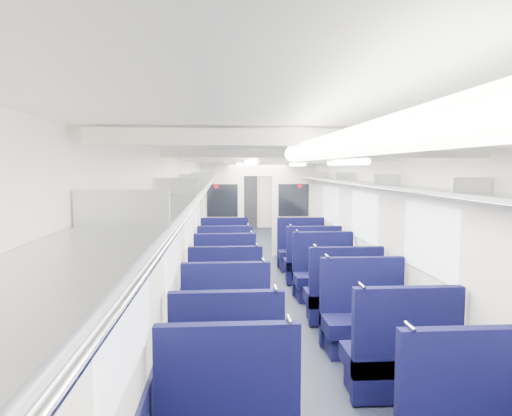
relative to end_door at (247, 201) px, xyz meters
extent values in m
cube|color=black|center=(0.00, -8.94, -1.00)|extent=(2.80, 18.00, 0.01)
cube|color=white|center=(0.00, -8.94, 1.35)|extent=(2.80, 18.00, 0.01)
cube|color=beige|center=(-1.40, -8.94, 0.18)|extent=(0.02, 18.00, 2.35)
cube|color=black|center=(-1.39, -8.94, -0.65)|extent=(0.03, 17.90, 0.70)
cube|color=beige|center=(1.40, -8.94, 0.18)|extent=(0.02, 18.00, 2.35)
cube|color=black|center=(1.39, -8.94, -0.65)|extent=(0.03, 17.90, 0.70)
cube|color=beige|center=(0.00, 0.06, 0.18)|extent=(2.80, 0.02, 2.35)
cube|color=#B2B5BA|center=(-1.22, -8.94, 0.97)|extent=(0.34, 17.40, 0.04)
cylinder|color=silver|center=(-1.04, -8.94, 0.95)|extent=(0.02, 17.40, 0.02)
cube|color=#B2B5BA|center=(-1.22, -14.94, 1.05)|extent=(0.34, 0.03, 0.14)
cube|color=#B2B5BA|center=(-1.22, -12.94, 1.05)|extent=(0.34, 0.03, 0.14)
cube|color=#B2B5BA|center=(-1.22, -10.94, 1.05)|extent=(0.34, 0.03, 0.14)
cube|color=#B2B5BA|center=(-1.22, -8.94, 1.05)|extent=(0.34, 0.03, 0.14)
cube|color=#B2B5BA|center=(-1.22, -6.94, 1.05)|extent=(0.34, 0.03, 0.14)
cube|color=#B2B5BA|center=(-1.22, -4.94, 1.05)|extent=(0.34, 0.03, 0.14)
cube|color=#B2B5BA|center=(-1.22, -2.94, 1.05)|extent=(0.34, 0.03, 0.14)
cube|color=#B2B5BA|center=(-1.22, -0.94, 1.05)|extent=(0.34, 0.03, 0.14)
cube|color=#B2B5BA|center=(1.22, -8.94, 0.97)|extent=(0.34, 17.40, 0.04)
cylinder|color=silver|center=(1.04, -8.94, 0.95)|extent=(0.02, 17.40, 0.02)
cube|color=#B2B5BA|center=(1.22, -12.94, 1.05)|extent=(0.34, 0.03, 0.14)
cube|color=#B2B5BA|center=(1.22, -10.94, 1.05)|extent=(0.34, 0.03, 0.14)
cube|color=#B2B5BA|center=(1.22, -8.94, 1.05)|extent=(0.34, 0.03, 0.14)
cube|color=#B2B5BA|center=(1.22, -6.94, 1.05)|extent=(0.34, 0.03, 0.14)
cube|color=#B2B5BA|center=(1.22, -4.94, 1.05)|extent=(0.34, 0.03, 0.14)
cube|color=#B2B5BA|center=(1.22, -2.94, 1.05)|extent=(0.34, 0.03, 0.14)
cube|color=#B2B5BA|center=(1.22, -0.94, 1.05)|extent=(0.34, 0.03, 0.14)
cube|color=white|center=(-1.38, -14.14, 0.42)|extent=(0.02, 1.30, 0.75)
cube|color=white|center=(-1.38, -11.84, 0.42)|extent=(0.02, 1.30, 0.75)
cube|color=white|center=(-1.38, -9.54, 0.42)|extent=(0.02, 1.30, 0.75)
cube|color=white|center=(-1.38, -7.24, 0.42)|extent=(0.02, 1.30, 0.75)
cube|color=white|center=(-1.38, -4.44, 0.42)|extent=(0.02, 1.30, 0.75)
cube|color=white|center=(-1.38, -2.14, 0.42)|extent=(0.02, 1.30, 0.75)
cube|color=white|center=(1.38, -11.84, 0.42)|extent=(0.02, 1.30, 0.75)
cube|color=white|center=(1.38, -9.54, 0.42)|extent=(0.02, 1.30, 0.75)
cube|color=white|center=(1.38, -7.24, 0.42)|extent=(0.02, 1.30, 0.75)
cube|color=white|center=(1.38, -4.44, 0.42)|extent=(0.02, 1.30, 0.75)
cube|color=white|center=(1.38, -2.14, 0.42)|extent=(0.02, 1.30, 0.75)
cube|color=silver|center=(0.00, -14.94, 1.31)|extent=(2.70, 0.06, 0.06)
cube|color=silver|center=(0.00, -12.94, 1.31)|extent=(2.70, 0.06, 0.06)
cube|color=silver|center=(0.00, -10.94, 1.31)|extent=(2.70, 0.06, 0.06)
cube|color=silver|center=(0.00, -8.94, 1.31)|extent=(2.70, 0.06, 0.06)
cube|color=silver|center=(0.00, -6.94, 1.31)|extent=(2.70, 0.06, 0.06)
cube|color=silver|center=(0.00, -4.94, 1.31)|extent=(2.70, 0.06, 0.06)
cube|color=silver|center=(0.00, -2.94, 1.31)|extent=(2.70, 0.06, 0.06)
cube|color=silver|center=(0.00, -0.94, 1.31)|extent=(2.70, 0.06, 0.06)
cylinder|color=white|center=(-0.55, -15.44, 1.26)|extent=(0.07, 1.60, 0.07)
cylinder|color=white|center=(-0.55, -11.44, 1.26)|extent=(0.07, 1.60, 0.07)
cylinder|color=white|center=(-0.55, -7.94, 1.26)|extent=(0.07, 1.60, 0.07)
cylinder|color=white|center=(-0.55, -3.44, 1.26)|extent=(0.07, 1.60, 0.07)
cylinder|color=white|center=(0.55, -11.44, 1.26)|extent=(0.07, 1.60, 0.07)
cylinder|color=white|center=(0.55, -7.94, 1.26)|extent=(0.07, 1.60, 0.07)
cylinder|color=white|center=(0.55, -3.44, 1.26)|extent=(0.07, 1.60, 0.07)
cube|color=black|center=(0.00, 0.00, 0.00)|extent=(0.75, 0.06, 2.00)
cube|color=silver|center=(-0.88, -5.40, 0.18)|extent=(1.05, 0.08, 2.35)
cube|color=black|center=(-0.87, -5.45, 0.40)|extent=(0.76, 0.02, 0.80)
cylinder|color=#AC0B1D|center=(-1.02, -5.46, 0.75)|extent=(0.12, 0.01, 0.12)
cube|color=silver|center=(0.88, -5.40, 0.18)|extent=(1.05, 0.08, 2.35)
cube|color=black|center=(0.87, -5.45, 0.40)|extent=(0.76, 0.02, 0.80)
cylinder|color=#AC0B1D|center=(1.02, -5.46, 0.75)|extent=(0.12, 0.01, 0.12)
cube|color=silver|center=(0.00, -5.40, 1.17)|extent=(0.70, 0.08, 0.35)
cube|color=#0B0C35|center=(-0.83, -13.51, -0.43)|extent=(1.03, 0.10, 1.10)
cylinder|color=silver|center=(-0.39, -13.51, 0.14)|extent=(0.02, 0.16, 0.02)
cube|color=#0B0C35|center=(0.83, -13.71, -0.43)|extent=(1.03, 0.10, 1.10)
cylinder|color=silver|center=(0.39, -13.71, 0.14)|extent=(0.02, 0.16, 0.02)
cube|color=#0B0C35|center=(-0.83, -12.45, -0.65)|extent=(1.03, 0.54, 0.18)
cube|color=black|center=(-0.83, -12.45, -0.87)|extent=(0.95, 0.43, 0.26)
cube|color=#0B0C35|center=(-0.83, -12.67, -0.43)|extent=(1.03, 0.10, 1.10)
cylinder|color=silver|center=(-0.39, -12.67, 0.14)|extent=(0.02, 0.16, 0.02)
cube|color=#0B0C35|center=(0.83, -12.42, -0.65)|extent=(1.03, 0.54, 0.18)
cube|color=black|center=(0.83, -12.42, -0.87)|extent=(0.95, 0.43, 0.26)
cube|color=#0B0C35|center=(0.83, -12.64, -0.43)|extent=(1.03, 0.10, 1.10)
cylinder|color=silver|center=(0.39, -12.64, 0.14)|extent=(0.02, 0.16, 0.02)
cube|color=#0B0C35|center=(-0.83, -11.65, -0.65)|extent=(1.03, 0.54, 0.18)
cube|color=black|center=(-0.83, -11.65, -0.87)|extent=(0.95, 0.43, 0.26)
cube|color=#0B0C35|center=(-0.83, -11.43, -0.43)|extent=(1.03, 0.10, 1.10)
cylinder|color=silver|center=(-0.39, -11.43, 0.14)|extent=(0.02, 0.16, 0.02)
cube|color=#0B0C35|center=(0.83, -11.46, -0.65)|extent=(1.03, 0.54, 0.18)
cube|color=black|center=(0.83, -11.46, -0.87)|extent=(0.95, 0.43, 0.26)
cube|color=#0B0C35|center=(0.83, -11.24, -0.43)|extent=(1.03, 0.10, 1.10)
cylinder|color=silver|center=(0.39, -11.24, 0.14)|extent=(0.02, 0.16, 0.02)
cube|color=#0B0C35|center=(-0.83, -10.15, -0.65)|extent=(1.03, 0.54, 0.18)
cube|color=black|center=(-0.83, -10.15, -0.87)|extent=(0.95, 0.43, 0.26)
cube|color=#0B0C35|center=(-0.83, -10.37, -0.43)|extent=(1.03, 0.10, 1.10)
cylinder|color=silver|center=(-0.39, -10.37, 0.14)|extent=(0.02, 0.16, 0.02)
cube|color=#0B0C35|center=(0.83, -10.30, -0.65)|extent=(1.03, 0.54, 0.18)
cube|color=black|center=(0.83, -10.30, -0.87)|extent=(0.95, 0.43, 0.26)
cube|color=#0B0C35|center=(0.83, -10.52, -0.43)|extent=(1.03, 0.10, 1.10)
cylinder|color=silver|center=(0.39, -10.52, 0.14)|extent=(0.02, 0.16, 0.02)
cube|color=#0B0C35|center=(-0.83, -9.33, -0.65)|extent=(1.03, 0.54, 0.18)
cube|color=black|center=(-0.83, -9.33, -0.87)|extent=(0.95, 0.43, 0.26)
cube|color=#0B0C35|center=(-0.83, -9.11, -0.43)|extent=(1.03, 0.10, 1.10)
cylinder|color=silver|center=(-0.39, -9.11, 0.14)|extent=(0.02, 0.16, 0.02)
cube|color=#0B0C35|center=(0.83, -9.25, -0.65)|extent=(1.03, 0.54, 0.18)
cube|color=black|center=(0.83, -9.25, -0.87)|extent=(0.95, 0.43, 0.26)
cube|color=#0B0C35|center=(0.83, -9.03, -0.43)|extent=(1.03, 0.10, 1.10)
cylinder|color=silver|center=(0.39, -9.03, 0.14)|extent=(0.02, 0.16, 0.02)
cube|color=#0B0C35|center=(-0.83, -7.91, -0.65)|extent=(1.03, 0.54, 0.18)
cube|color=black|center=(-0.83, -7.91, -0.87)|extent=(0.95, 0.43, 0.26)
cube|color=#0B0C35|center=(-0.83, -8.13, -0.43)|extent=(1.03, 0.10, 1.10)
cylinder|color=silver|center=(-0.39, -8.13, 0.14)|extent=(0.02, 0.16, 0.02)
cube|color=#0B0C35|center=(0.83, -8.06, -0.65)|extent=(1.03, 0.54, 0.18)
cube|color=black|center=(0.83, -8.06, -0.87)|extent=(0.95, 0.43, 0.26)
cube|color=#0B0C35|center=(0.83, -8.28, -0.43)|extent=(1.03, 0.10, 1.10)
cylinder|color=silver|center=(0.39, -8.28, 0.14)|extent=(0.02, 0.16, 0.02)
cube|color=#0B0C35|center=(-0.83, -6.93, -0.65)|extent=(1.03, 0.54, 0.18)
cube|color=black|center=(-0.83, -6.93, -0.87)|extent=(0.95, 0.43, 0.26)
cube|color=#0B0C35|center=(-0.83, -6.71, -0.43)|extent=(1.03, 0.10, 1.10)
cylinder|color=silver|center=(-0.39, -6.71, 0.14)|extent=(0.02, 0.16, 0.02)
cube|color=#0B0C35|center=(0.83, -7.02, -0.65)|extent=(1.03, 0.54, 0.18)
cube|color=black|center=(0.83, -7.02, -0.87)|extent=(0.95, 0.43, 0.26)
cube|color=#0B0C35|center=(0.83, -6.80, -0.43)|extent=(1.03, 0.10, 1.10)
cylinder|color=silver|center=(0.39, -6.80, 0.14)|extent=(0.02, 0.16, 0.02)
camera|label=1|loc=(-0.85, -16.63, 1.20)|focal=32.21mm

